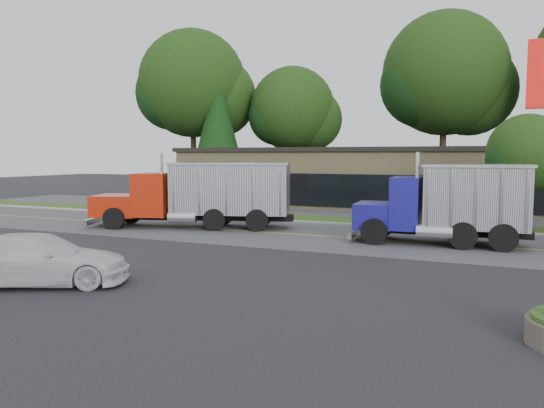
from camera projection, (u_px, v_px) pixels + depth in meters
The scene contains 15 objects.
ground at pixel (190, 273), 16.89m from camera, with size 140.00×140.00×0.00m, color #2B2B2F.
road at pixel (294, 234), 25.09m from camera, with size 60.00×8.00×0.02m, color slate.
center_line at pixel (294, 234), 25.09m from camera, with size 60.00×0.12×0.01m, color gold.
curb at pixel (322, 224), 28.91m from camera, with size 60.00×0.30×0.12m, color #9E9E99.
grass_verge at pixel (332, 220), 30.55m from camera, with size 60.00×3.40×0.03m, color #34551D.
far_parking at pixel (354, 212), 35.10m from camera, with size 60.00×7.00×0.02m, color slate.
strip_mall at pixel (402, 179), 39.58m from camera, with size 32.00×12.00×4.00m, color tan.
tree_far_a at pixel (195, 89), 53.19m from camera, with size 11.41×10.74×16.27m.
tree_far_b at pixel (294, 113), 51.20m from camera, with size 8.60×8.10×12.27m.
tree_far_c at pixel (447, 80), 45.37m from camera, with size 11.20×10.54×15.97m.
evergreen_left at pixel (218, 124), 50.04m from camera, with size 5.38×5.38×12.23m.
tree_verge at pixel (528, 156), 26.21m from camera, with size 4.06×3.82×5.79m.
dump_truck_red at pixel (204, 193), 27.24m from camera, with size 10.44×5.48×3.36m.
dump_truck_blue at pixel (450, 202), 22.08m from camera, with size 7.18×3.09×3.36m.
rally_car at pixel (39, 259), 15.31m from camera, with size 2.06×5.06×1.47m, color silver.
Camera 1 is at (9.10, -14.14, 3.74)m, focal length 35.00 mm.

